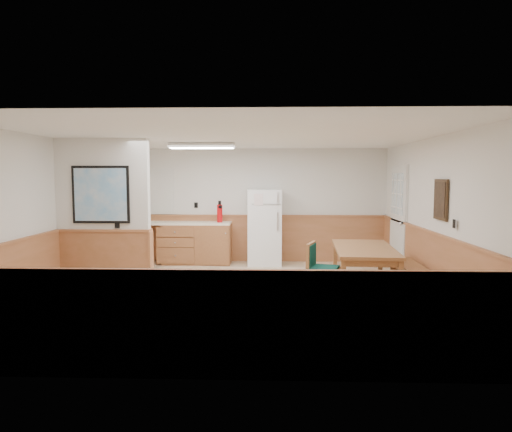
{
  "coord_description": "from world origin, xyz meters",
  "views": [
    {
      "loc": [
        0.47,
        -7.09,
        1.89
      ],
      "look_at": [
        0.22,
        0.4,
        1.24
      ],
      "focal_mm": 32.0,
      "sensor_mm": 36.0,
      "label": 1
    }
  ],
  "objects_px": {
    "dining_table": "(364,253)",
    "dining_bench": "(411,272)",
    "soap_bottle": "(148,216)",
    "refrigerator": "(264,227)",
    "dining_chair": "(318,265)",
    "fire_extinguisher": "(220,213)"
  },
  "relations": [
    {
      "from": "dining_table",
      "to": "dining_bench",
      "type": "distance_m",
      "value": 0.85
    },
    {
      "from": "dining_table",
      "to": "soap_bottle",
      "type": "xyz_separation_m",
      "value": [
        -4.19,
        2.48,
        0.36
      ]
    },
    {
      "from": "refrigerator",
      "to": "dining_chair",
      "type": "distance_m",
      "value": 2.78
    },
    {
      "from": "dining_bench",
      "to": "fire_extinguisher",
      "type": "xyz_separation_m",
      "value": [
        -3.4,
        2.37,
        0.76
      ]
    },
    {
      "from": "refrigerator",
      "to": "dining_bench",
      "type": "relative_size",
      "value": 1.0
    },
    {
      "from": "refrigerator",
      "to": "dining_table",
      "type": "xyz_separation_m",
      "value": [
        1.65,
        -2.39,
        -0.14
      ]
    },
    {
      "from": "refrigerator",
      "to": "dining_table",
      "type": "bearing_deg",
      "value": -57.57
    },
    {
      "from": "dining_bench",
      "to": "fire_extinguisher",
      "type": "bearing_deg",
      "value": 146.91
    },
    {
      "from": "dining_table",
      "to": "dining_bench",
      "type": "height_order",
      "value": "dining_table"
    },
    {
      "from": "dining_bench",
      "to": "dining_chair",
      "type": "relative_size",
      "value": 1.89
    },
    {
      "from": "fire_extinguisher",
      "to": "soap_bottle",
      "type": "height_order",
      "value": "fire_extinguisher"
    },
    {
      "from": "refrigerator",
      "to": "dining_table",
      "type": "distance_m",
      "value": 2.91
    },
    {
      "from": "refrigerator",
      "to": "soap_bottle",
      "type": "xyz_separation_m",
      "value": [
        -2.54,
        0.09,
        0.22
      ]
    },
    {
      "from": "dining_table",
      "to": "dining_chair",
      "type": "xyz_separation_m",
      "value": [
        -0.77,
        -0.22,
        -0.17
      ]
    },
    {
      "from": "refrigerator",
      "to": "fire_extinguisher",
      "type": "distance_m",
      "value": 1.01
    },
    {
      "from": "dining_chair",
      "to": "dining_table",
      "type": "bearing_deg",
      "value": 34.43
    },
    {
      "from": "dining_table",
      "to": "refrigerator",
      "type": "bearing_deg",
      "value": 128.77
    },
    {
      "from": "dining_bench",
      "to": "dining_chair",
      "type": "bearing_deg",
      "value": -167.75
    },
    {
      "from": "dining_chair",
      "to": "fire_extinguisher",
      "type": "xyz_separation_m",
      "value": [
        -1.85,
        2.66,
        0.61
      ]
    },
    {
      "from": "dining_chair",
      "to": "soap_bottle",
      "type": "xyz_separation_m",
      "value": [
        -3.42,
        2.7,
        0.52
      ]
    },
    {
      "from": "dining_bench",
      "to": "soap_bottle",
      "type": "bearing_deg",
      "value": 155.92
    },
    {
      "from": "dining_chair",
      "to": "fire_extinguisher",
      "type": "relative_size",
      "value": 1.82
    }
  ]
}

